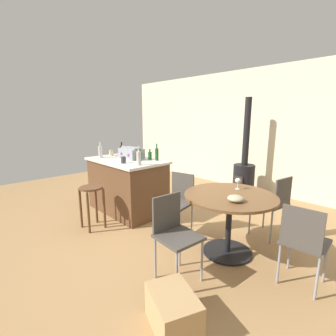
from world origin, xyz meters
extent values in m
plane|color=#A37A4C|center=(0.00, 0.00, 0.00)|extent=(8.80, 8.80, 0.00)
cube|color=beige|center=(0.00, 2.83, 1.35)|extent=(8.00, 0.10, 2.70)
cube|color=brown|center=(-0.88, -0.03, 0.45)|extent=(1.37, 0.80, 0.90)
cube|color=beige|center=(-0.88, -0.03, 0.92)|extent=(1.43, 0.86, 0.04)
cylinder|color=brown|center=(-0.52, -0.69, 0.31)|extent=(0.04, 0.04, 0.62)
cylinder|color=brown|center=(-0.78, -0.69, 0.31)|extent=(0.04, 0.04, 0.62)
cylinder|color=brown|center=(-0.78, -0.94, 0.31)|extent=(0.04, 0.04, 0.62)
cylinder|color=brown|center=(-0.52, -0.94, 0.31)|extent=(0.04, 0.04, 0.62)
cylinder|color=brown|center=(-0.65, -0.81, 0.63)|extent=(0.34, 0.34, 0.03)
cylinder|color=black|center=(1.16, 0.06, 0.01)|extent=(0.60, 0.60, 0.02)
cylinder|color=black|center=(1.16, 0.06, 0.36)|extent=(0.07, 0.07, 0.73)
cylinder|color=brown|center=(1.16, 0.06, 0.74)|extent=(1.09, 1.09, 0.03)
cube|color=#47423D|center=(1.10, -0.75, 0.48)|extent=(0.43, 0.43, 0.03)
cube|color=#47423D|center=(0.91, -0.74, 0.68)|extent=(0.05, 0.36, 0.40)
cylinder|color=gray|center=(0.94, -0.57, 0.23)|extent=(0.02, 0.02, 0.46)
cylinder|color=gray|center=(0.91, -0.91, 0.23)|extent=(0.02, 0.02, 0.46)
cylinder|color=gray|center=(1.25, -0.94, 0.23)|extent=(0.02, 0.02, 0.46)
cylinder|color=gray|center=(1.28, -0.60, 0.23)|extent=(0.02, 0.02, 0.46)
cube|color=#47423D|center=(2.00, 0.11, 0.46)|extent=(0.42, 0.42, 0.03)
cube|color=#47423D|center=(2.01, -0.08, 0.66)|extent=(0.36, 0.05, 0.40)
cylinder|color=gray|center=(1.84, -0.07, 0.22)|extent=(0.02, 0.02, 0.45)
cylinder|color=gray|center=(2.18, -0.05, 0.22)|extent=(0.02, 0.02, 0.45)
cylinder|color=gray|center=(2.16, 0.29, 0.22)|extent=(0.02, 0.02, 0.45)
cylinder|color=gray|center=(1.82, 0.27, 0.22)|extent=(0.02, 0.02, 0.45)
cube|color=#47423D|center=(1.29, 0.87, 0.48)|extent=(0.46, 0.46, 0.03)
cube|color=#47423D|center=(1.48, 0.84, 0.68)|extent=(0.08, 0.36, 0.40)
cylinder|color=gray|center=(1.43, 0.68, 0.23)|extent=(0.02, 0.02, 0.47)
cylinder|color=gray|center=(1.49, 1.01, 0.23)|extent=(0.02, 0.02, 0.47)
cylinder|color=gray|center=(1.15, 1.07, 0.23)|extent=(0.02, 0.02, 0.47)
cylinder|color=gray|center=(1.10, 0.73, 0.23)|extent=(0.02, 0.02, 0.47)
cube|color=#47423D|center=(0.40, -0.09, 0.48)|extent=(0.47, 0.47, 0.03)
cube|color=#47423D|center=(0.36, 0.09, 0.68)|extent=(0.36, 0.10, 0.40)
cylinder|color=gray|center=(0.53, 0.11, 0.23)|extent=(0.02, 0.02, 0.47)
cylinder|color=gray|center=(0.20, 0.04, 0.23)|extent=(0.02, 0.02, 0.47)
cylinder|color=gray|center=(0.27, -0.29, 0.23)|extent=(0.02, 0.02, 0.47)
cylinder|color=gray|center=(0.60, -0.22, 0.23)|extent=(0.02, 0.02, 0.47)
cylinder|color=black|center=(0.14, 2.24, 0.03)|extent=(0.37, 0.37, 0.06)
cylinder|color=black|center=(0.14, 2.24, 0.37)|extent=(0.44, 0.44, 0.62)
cube|color=#2D2826|center=(0.14, 2.02, 0.37)|extent=(0.20, 0.02, 0.20)
cylinder|color=black|center=(0.14, 2.24, 1.36)|extent=(0.13, 0.13, 1.37)
cube|color=gray|center=(-0.89, 0.10, 1.03)|extent=(0.44, 0.27, 0.18)
cube|color=gray|center=(-0.89, 0.10, 1.13)|extent=(0.41, 0.16, 0.02)
cube|color=purple|center=(-1.00, -0.04, 1.03)|extent=(0.04, 0.01, 0.04)
cube|color=purple|center=(-0.78, -0.04, 1.03)|extent=(0.04, 0.01, 0.04)
cylinder|color=black|center=(-1.29, 0.16, 1.03)|extent=(0.07, 0.07, 0.19)
cylinder|color=black|center=(-1.29, 0.16, 1.16)|extent=(0.03, 0.03, 0.07)
cylinder|color=#B7B2AD|center=(-1.35, -0.25, 1.04)|extent=(0.07, 0.07, 0.21)
cylinder|color=#B7B2AD|center=(-1.35, -0.25, 1.19)|extent=(0.03, 0.03, 0.08)
cylinder|color=#B7B2AD|center=(-0.31, -0.17, 1.04)|extent=(0.07, 0.07, 0.21)
cylinder|color=#B7B2AD|center=(-0.31, -0.17, 1.19)|extent=(0.03, 0.03, 0.08)
cylinder|color=#194C23|center=(-0.62, 0.08, 1.01)|extent=(0.08, 0.08, 0.15)
cylinder|color=#194C23|center=(-0.62, 0.08, 1.12)|extent=(0.03, 0.03, 0.06)
cylinder|color=#194C23|center=(-0.58, 0.27, 1.00)|extent=(0.06, 0.06, 0.13)
cylinder|color=#194C23|center=(-0.58, 0.27, 1.10)|extent=(0.02, 0.02, 0.05)
cylinder|color=#194C23|center=(-0.43, 0.30, 1.04)|extent=(0.06, 0.06, 0.21)
cylinder|color=#194C23|center=(-0.43, 0.30, 1.18)|extent=(0.02, 0.02, 0.08)
cylinder|color=#B7B2AD|center=(-1.21, 0.13, 1.01)|extent=(0.08, 0.08, 0.15)
cylinder|color=#B7B2AD|center=(-1.21, 0.13, 1.11)|extent=(0.03, 0.03, 0.06)
cylinder|color=tan|center=(-1.44, 0.02, 0.99)|extent=(0.08, 0.08, 0.10)
torus|color=tan|center=(-1.39, 0.02, 0.99)|extent=(0.05, 0.01, 0.05)
cylinder|color=#383838|center=(-0.62, -0.25, 0.99)|extent=(0.08, 0.08, 0.11)
torus|color=#383838|center=(-0.56, -0.25, 1.00)|extent=(0.05, 0.01, 0.05)
cylinder|color=silver|center=(1.10, 0.33, 0.76)|extent=(0.06, 0.06, 0.00)
cylinder|color=silver|center=(1.10, 0.33, 0.80)|extent=(0.01, 0.01, 0.08)
ellipsoid|color=silver|center=(1.10, 0.33, 0.87)|extent=(0.07, 0.07, 0.06)
ellipsoid|color=tan|center=(1.33, -0.10, 0.79)|extent=(0.18, 0.18, 0.07)
cube|color=tan|center=(1.48, -1.21, 0.15)|extent=(0.55, 0.47, 0.31)
camera|label=1|loc=(2.66, -2.39, 1.67)|focal=26.10mm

